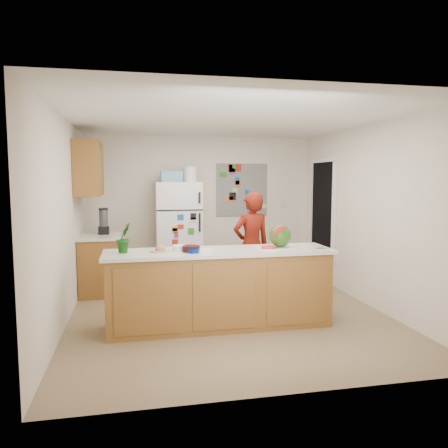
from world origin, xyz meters
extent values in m
cube|color=brown|center=(0.00, 0.00, -0.01)|extent=(4.00, 4.50, 0.02)
cube|color=beige|center=(0.00, 2.26, 1.25)|extent=(4.00, 0.02, 2.50)
cube|color=beige|center=(-2.01, 0.00, 1.25)|extent=(0.02, 4.50, 2.50)
cube|color=beige|center=(2.01, 0.00, 1.25)|extent=(0.02, 4.50, 2.50)
cube|color=white|center=(0.00, 0.00, 2.51)|extent=(4.00, 4.50, 0.02)
cube|color=black|center=(1.99, 1.45, 1.02)|extent=(0.03, 0.85, 2.04)
cube|color=brown|center=(-0.20, -0.50, 0.44)|extent=(2.60, 0.62, 0.88)
cube|color=silver|center=(-0.20, -0.50, 0.90)|extent=(2.68, 0.70, 0.04)
cube|color=brown|center=(-1.69, 1.35, 0.43)|extent=(0.60, 0.80, 0.86)
cube|color=silver|center=(-1.69, 1.35, 0.88)|extent=(0.64, 0.84, 0.04)
cube|color=brown|center=(-1.82, 1.30, 1.90)|extent=(0.35, 1.00, 0.80)
cube|color=silver|center=(-0.45, 1.88, 0.85)|extent=(0.75, 0.70, 1.70)
cube|color=#5999B2|center=(-0.55, 1.88, 1.79)|extent=(0.35, 0.28, 0.18)
cube|color=slate|center=(0.75, 2.24, 1.55)|extent=(0.95, 0.01, 0.95)
imported|color=#60140A|center=(0.48, 0.57, 0.78)|extent=(0.64, 0.48, 1.57)
cylinder|color=black|center=(-1.64, 1.47, 1.09)|extent=(0.13, 0.13, 0.38)
cube|color=silver|center=(0.49, -0.50, 0.93)|extent=(0.46, 0.37, 0.01)
sphere|color=#1E5313|center=(0.55, -0.48, 1.07)|extent=(0.27, 0.27, 0.27)
cylinder|color=red|center=(0.39, -0.55, 0.94)|extent=(0.18, 0.18, 0.02)
cylinder|color=black|center=(-0.54, -0.55, 0.96)|extent=(0.24, 0.24, 0.07)
cylinder|color=white|center=(-0.66, -0.42, 0.95)|extent=(0.20, 0.20, 0.06)
cylinder|color=#001567|center=(-0.53, -0.64, 0.95)|extent=(0.14, 0.14, 0.05)
cylinder|color=beige|center=(-0.89, -0.48, 0.93)|extent=(0.28, 0.28, 0.02)
cube|color=silver|center=(-0.37, -0.53, 0.93)|extent=(0.21, 0.20, 0.02)
cube|color=slate|center=(1.00, -0.66, 0.93)|extent=(0.11, 0.06, 0.01)
imported|color=#104616|center=(-1.30, -0.45, 1.09)|extent=(0.21, 0.23, 0.34)
camera|label=1|loc=(-1.17, -5.47, 1.75)|focal=35.00mm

